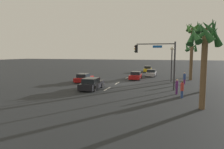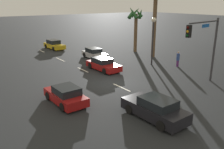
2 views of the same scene
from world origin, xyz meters
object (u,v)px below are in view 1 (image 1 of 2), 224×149
at_px(pedestrian_1, 182,89).
at_px(palm_tree_3, 191,52).
at_px(car_0, 136,76).
at_px(pedestrian_2, 177,86).
at_px(car_4, 84,78).
at_px(streetlamp, 172,57).
at_px(palm_tree_0, 205,38).
at_px(car_2, 151,73).
at_px(car_1, 92,84).
at_px(palm_tree_1, 203,46).
at_px(palm_tree_2, 192,38).
at_px(traffic_signal, 160,57).
at_px(car_3, 148,69).
at_px(pedestrian_0, 184,78).

distance_m(pedestrian_1, palm_tree_3, 19.08).
relative_size(car_0, palm_tree_3, 0.67).
bearing_deg(pedestrian_2, car_4, -112.56).
distance_m(streetlamp, pedestrian_1, 12.02).
bearing_deg(pedestrian_1, palm_tree_0, 148.50).
bearing_deg(car_2, car_1, -19.16).
distance_m(car_2, palm_tree_0, 16.95).
height_order(palm_tree_1, palm_tree_2, palm_tree_2).
bearing_deg(car_1, car_2, 160.84).
height_order(car_4, pedestrian_2, pedestrian_2).
relative_size(streetlamp, pedestrian_1, 3.14).
bearing_deg(car_4, palm_tree_0, 78.84).
distance_m(traffic_signal, palm_tree_3, 15.40).
bearing_deg(pedestrian_2, car_3, -167.07).
bearing_deg(car_3, pedestrian_2, 12.93).
bearing_deg(palm_tree_1, car_4, -126.05).
relative_size(car_4, pedestrian_0, 2.32).
xyz_separation_m(traffic_signal, pedestrian_0, (-5.30, 3.21, -3.05)).
bearing_deg(traffic_signal, car_4, -106.39).
relative_size(traffic_signal, pedestrian_0, 3.36).
xyz_separation_m(car_4, traffic_signal, (3.42, 11.63, 3.35)).
height_order(car_3, streetlamp, streetlamp).
bearing_deg(car_2, palm_tree_2, 59.84).
distance_m(car_4, palm_tree_0, 17.74).
relative_size(traffic_signal, streetlamp, 1.06).
distance_m(car_0, car_4, 9.17).
distance_m(car_1, pedestrian_1, 10.62).
height_order(car_0, traffic_signal, traffic_signal).
relative_size(car_4, palm_tree_3, 0.61).
height_order(car_1, streetlamp, streetlamp).
relative_size(traffic_signal, palm_tree_0, 0.69).
bearing_deg(streetlamp, palm_tree_3, 153.82).
bearing_deg(car_1, streetlamp, 135.81).
height_order(streetlamp, palm_tree_2, palm_tree_2).
bearing_deg(pedestrian_2, palm_tree_0, 128.59).
relative_size(traffic_signal, palm_tree_3, 0.88).
xyz_separation_m(car_1, car_2, (-16.55, 5.75, -0.06)).
xyz_separation_m(pedestrian_0, palm_tree_1, (12.96, 0.39, 4.09)).
distance_m(car_0, palm_tree_0, 14.12).
xyz_separation_m(streetlamp, pedestrian_1, (11.61, 0.98, -2.96)).
bearing_deg(traffic_signal, pedestrian_2, 41.16).
distance_m(traffic_signal, palm_tree_0, 5.37).
relative_size(car_3, traffic_signal, 0.79).
distance_m(palm_tree_0, palm_tree_1, 8.01).
relative_size(car_1, traffic_signal, 0.78).
relative_size(traffic_signal, palm_tree_1, 0.85).
height_order(car_2, traffic_signal, traffic_signal).
xyz_separation_m(car_3, palm_tree_0, (23.53, 8.92, 5.49)).
bearing_deg(palm_tree_3, car_1, -37.66).
height_order(car_3, pedestrian_1, pedestrian_1).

